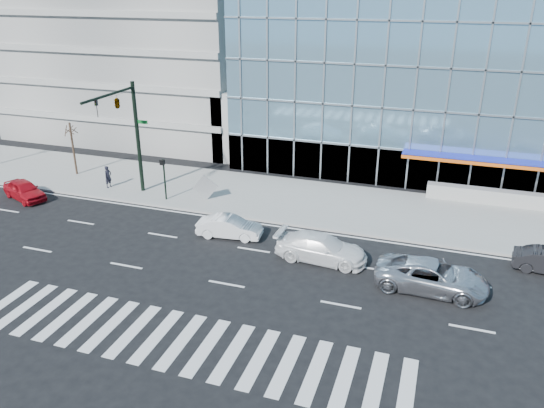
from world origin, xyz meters
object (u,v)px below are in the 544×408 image
(white_sedan, at_px, (229,227))
(red_sedan, at_px, (24,190))
(tilted_panel, at_px, (205,187))
(white_suv, at_px, (321,248))
(traffic_signal, at_px, (123,115))
(ped_signal_post, at_px, (164,173))
(street_tree_near, at_px, (70,130))
(silver_suv, at_px, (432,276))
(pedestrian, at_px, (108,177))

(white_sedan, xyz_separation_m, red_sedan, (-16.30, 0.96, 0.03))
(red_sedan, height_order, tilted_panel, tilted_panel)
(red_sedan, bearing_deg, white_suv, -72.92)
(traffic_signal, bearing_deg, white_suv, -16.66)
(traffic_signal, relative_size, ped_signal_post, 2.67)
(ped_signal_post, xyz_separation_m, street_tree_near, (-9.50, 2.56, 1.64))
(tilted_panel, bearing_deg, ped_signal_post, -176.25)
(white_suv, relative_size, white_sedan, 1.30)
(ped_signal_post, height_order, white_sedan, ped_signal_post)
(traffic_signal, height_order, tilted_panel, traffic_signal)
(ped_signal_post, distance_m, white_suv, 13.49)
(silver_suv, height_order, red_sedan, silver_suv)
(tilted_panel, bearing_deg, silver_suv, -39.90)
(traffic_signal, relative_size, white_sedan, 2.02)
(street_tree_near, xyz_separation_m, silver_suv, (28.00, -8.66, -3.00))
(traffic_signal, relative_size, red_sedan, 2.00)
(white_suv, height_order, tilted_panel, tilted_panel)
(traffic_signal, bearing_deg, red_sedan, -161.51)
(traffic_signal, distance_m, street_tree_near, 7.96)
(white_suv, distance_m, tilted_panel, 11.42)
(pedestrian, bearing_deg, street_tree_near, 79.73)
(white_sedan, bearing_deg, ped_signal_post, 53.24)
(ped_signal_post, xyz_separation_m, white_sedan, (6.50, -3.77, -1.49))
(pedestrian, bearing_deg, traffic_signal, -101.15)
(traffic_signal, distance_m, red_sedan, 9.45)
(traffic_signal, relative_size, pedestrian, 4.81)
(white_suv, xyz_separation_m, tilted_panel, (-9.82, 5.82, 0.32))
(traffic_signal, xyz_separation_m, white_suv, (15.00, -4.49, -5.42))
(traffic_signal, distance_m, ped_signal_post, 4.75)
(white_sedan, bearing_deg, street_tree_near, 61.79)
(white_sedan, bearing_deg, silver_suv, -107.62)
(white_suv, distance_m, red_sedan, 22.40)
(traffic_signal, distance_m, pedestrian, 5.99)
(ped_signal_post, relative_size, street_tree_near, 0.71)
(street_tree_near, distance_m, pedestrian, 5.38)
(tilted_panel, bearing_deg, white_suv, -46.49)
(traffic_signal, relative_size, tilted_panel, 6.15)
(ped_signal_post, bearing_deg, silver_suv, -18.27)
(pedestrian, height_order, tilted_panel, tilted_panel)
(ped_signal_post, xyz_separation_m, silver_suv, (18.50, -6.11, -1.36))
(pedestrian, bearing_deg, ped_signal_post, -86.66)
(ped_signal_post, bearing_deg, white_sedan, -30.13)
(white_sedan, distance_m, red_sedan, 16.33)
(white_sedan, bearing_deg, red_sedan, 80.02)
(traffic_signal, height_order, silver_suv, traffic_signal)
(silver_suv, relative_size, red_sedan, 1.40)
(silver_suv, bearing_deg, pedestrian, 75.91)
(white_sedan, height_order, pedestrian, pedestrian)
(ped_signal_post, bearing_deg, street_tree_near, 164.94)
(ped_signal_post, relative_size, tilted_panel, 2.31)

